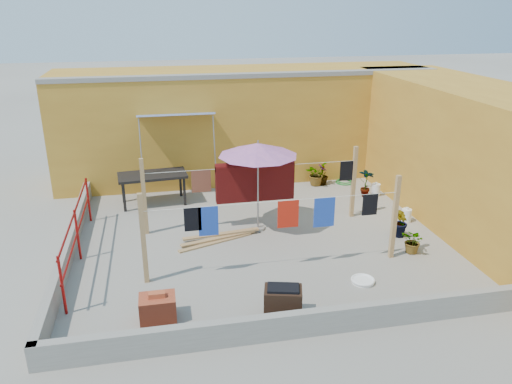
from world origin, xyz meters
TOP-DOWN VIEW (x-y plane):
  - ground at (0.00, 0.00)m, footprint 80.00×80.00m
  - wall_back at (0.50, 4.69)m, footprint 11.00×3.27m
  - wall_right at (5.20, 0.00)m, footprint 2.40×9.00m
  - parapet_front at (0.00, -3.58)m, footprint 8.30×0.16m
  - parapet_left at (-4.08, 0.00)m, footprint 0.16×7.30m
  - red_railing at (-3.85, -0.20)m, footprint 0.05×4.20m
  - clothesline_rig at (0.04, 0.55)m, footprint 5.09×2.35m
  - patio_umbrella at (0.06, 0.51)m, footprint 2.27×2.27m
  - outdoor_table at (-2.31, 2.66)m, footprint 1.82×1.03m
  - brick_stack at (-2.31, -2.69)m, footprint 0.60×0.44m
  - lumber_pile at (-0.93, 0.10)m, footprint 1.89×0.76m
  - brazier at (-0.24, -3.00)m, footprint 0.72×0.57m
  - white_basin at (1.52, -2.25)m, footprint 0.46×0.46m
  - water_jug_a at (3.68, 0.22)m, footprint 0.24×0.24m
  - water_jug_b at (3.70, 2.04)m, footprint 0.24×0.24m
  - green_hose at (3.23, 3.20)m, footprint 0.51×0.51m
  - plant_back_a at (2.34, 3.20)m, footprint 0.82×0.82m
  - plant_back_b at (2.53, 3.20)m, footprint 0.39×0.39m
  - plant_right_a at (3.39, 2.01)m, footprint 0.51×0.51m
  - plant_right_b at (3.12, -0.55)m, footprint 0.39×0.45m
  - plant_right_c at (3.04, -1.32)m, footprint 0.60×0.63m

SIDE VIEW (x-z plane):
  - ground at x=0.00m, z-range 0.00..0.00m
  - green_hose at x=3.23m, z-range 0.00..0.07m
  - white_basin at x=1.52m, z-range 0.00..0.08m
  - lumber_pile at x=-0.93m, z-range 0.00..0.11m
  - water_jug_a at x=3.68m, z-range -0.02..0.35m
  - water_jug_b at x=3.70m, z-range -0.02..0.36m
  - parapet_front at x=0.00m, z-range 0.00..0.44m
  - parapet_left at x=-4.08m, z-range 0.00..0.44m
  - brick_stack at x=-2.31m, z-range -0.04..0.49m
  - plant_right_c at x=3.04m, z-range 0.00..0.54m
  - brazier at x=-0.24m, z-range -0.01..0.56m
  - plant_back_b at x=2.53m, z-range 0.00..0.61m
  - plant_back_a at x=2.34m, z-range 0.00..0.69m
  - plant_right_b at x=3.12m, z-range 0.00..0.73m
  - plant_right_a at x=3.39m, z-range 0.00..0.82m
  - red_railing at x=-3.85m, z-range 0.17..1.27m
  - outdoor_table at x=-2.31m, z-range 0.33..1.15m
  - clothesline_rig at x=0.04m, z-range 0.15..1.95m
  - wall_right at x=5.20m, z-range 0.00..3.20m
  - wall_back at x=0.50m, z-range 0.00..3.21m
  - patio_umbrella at x=0.06m, z-range 0.86..3.01m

